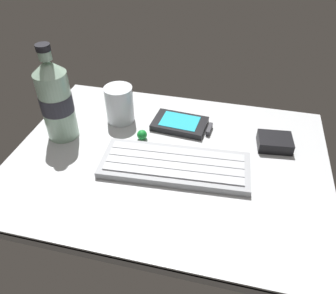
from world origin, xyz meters
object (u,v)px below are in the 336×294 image
handheld_device (182,124)px  juice_cup (120,106)px  water_bottle (56,100)px  keyboard (175,165)px  charger_block (275,142)px  trackball_mouse (142,135)px

handheld_device → juice_cup: juice_cup is taller
water_bottle → juice_cup: bearing=39.4°
keyboard → juice_cup: bearing=140.1°
keyboard → juice_cup: (-15.96, 13.36, 3.10)cm
keyboard → charger_block: (19.03, 11.37, 0.39)cm
charger_block → handheld_device: bearing=172.8°
handheld_device → keyboard: bearing=-84.6°
trackball_mouse → juice_cup: bearing=139.8°
handheld_device → charger_block: 20.52cm
charger_block → trackball_mouse: size_ratio=3.18×
trackball_mouse → charger_block: bearing=7.9°
water_bottle → trackball_mouse: (17.32, 2.57, -7.91)cm
handheld_device → trackball_mouse: (-7.66, -6.49, 0.37)cm
juice_cup → water_bottle: (-10.33, -8.47, 5.10)cm
keyboard → trackball_mouse: (-8.97, 7.46, 0.29)cm
handheld_device → charger_block: size_ratio=1.89×
juice_cup → water_bottle: 14.30cm
juice_cup → trackball_mouse: juice_cup is taller
handheld_device → trackball_mouse: trackball_mouse is taller
trackball_mouse → keyboard: bearing=-39.8°
keyboard → juice_cup: 21.05cm
keyboard → handheld_device: bearing=95.4°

